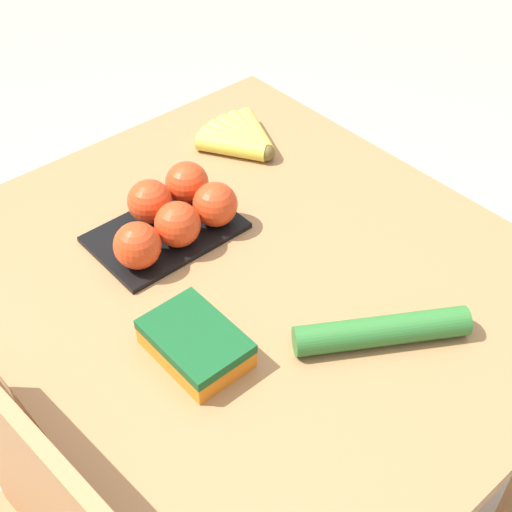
% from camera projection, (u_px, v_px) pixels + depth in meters
% --- Properties ---
extents(ground_plane, '(12.00, 12.00, 0.00)m').
position_uv_depth(ground_plane, '(256.00, 493.00, 1.72)').
color(ground_plane, '#B7A88E').
extents(dining_table, '(1.01, 0.86, 0.75)m').
position_uv_depth(dining_table, '(256.00, 317.00, 1.29)').
color(dining_table, '#9E7044').
rests_on(dining_table, ground_plane).
extents(banana_bunch, '(0.16, 0.17, 0.04)m').
position_uv_depth(banana_bunch, '(243.00, 140.00, 1.46)').
color(banana_bunch, brown).
rests_on(banana_bunch, dining_table).
extents(tomato_pack, '(0.17, 0.26, 0.09)m').
position_uv_depth(tomato_pack, '(173.00, 214.00, 1.25)').
color(tomato_pack, black).
rests_on(tomato_pack, dining_table).
extents(carrot_bag, '(0.16, 0.11, 0.05)m').
position_uv_depth(carrot_bag, '(195.00, 341.00, 1.05)').
color(carrot_bag, orange).
rests_on(carrot_bag, dining_table).
extents(cucumber_near, '(0.18, 0.25, 0.05)m').
position_uv_depth(cucumber_near, '(382.00, 331.00, 1.08)').
color(cucumber_near, '#2D702D').
rests_on(cucumber_near, dining_table).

